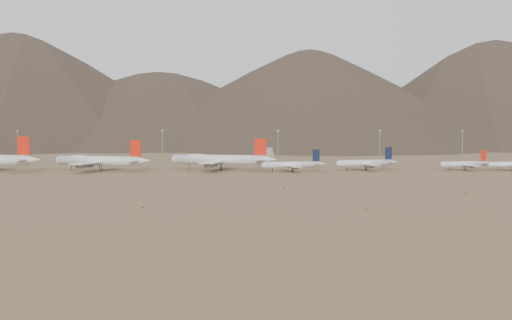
{
  "coord_description": "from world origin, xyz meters",
  "views": [
    {
      "loc": [
        25.88,
        -380.8,
        29.6
      ],
      "look_at": [
        21.09,
        30.0,
        7.27
      ],
      "focal_mm": 45.0,
      "sensor_mm": 36.0,
      "label": 1
    }
  ],
  "objects_px": {
    "narrowbody_a": "(293,165)",
    "control_tower": "(269,156)",
    "narrowbody_b": "(367,163)",
    "widebody_east": "(220,159)",
    "widebody_centre": "(99,161)"
  },
  "relations": [
    {
      "from": "widebody_centre",
      "to": "narrowbody_a",
      "type": "height_order",
      "value": "widebody_centre"
    },
    {
      "from": "widebody_east",
      "to": "narrowbody_a",
      "type": "xyz_separation_m",
      "value": [
        47.23,
        -9.92,
        -2.68
      ]
    },
    {
      "from": "narrowbody_b",
      "to": "narrowbody_a",
      "type": "bearing_deg",
      "value": 175.59
    },
    {
      "from": "widebody_east",
      "to": "control_tower",
      "type": "relative_size",
      "value": 5.87
    },
    {
      "from": "widebody_east",
      "to": "control_tower",
      "type": "xyz_separation_m",
      "value": [
        32.49,
        84.63,
        -1.98
      ]
    },
    {
      "from": "narrowbody_b",
      "to": "control_tower",
      "type": "relative_size",
      "value": 3.65
    },
    {
      "from": "narrowbody_a",
      "to": "narrowbody_b",
      "type": "bearing_deg",
      "value": 0.83
    },
    {
      "from": "control_tower",
      "to": "widebody_east",
      "type": "bearing_deg",
      "value": -111.0
    },
    {
      "from": "widebody_centre",
      "to": "narrowbody_a",
      "type": "xyz_separation_m",
      "value": [
        124.29,
        -2.77,
        -2.35
      ]
    },
    {
      "from": "narrowbody_a",
      "to": "control_tower",
      "type": "height_order",
      "value": "narrowbody_a"
    },
    {
      "from": "narrowbody_b",
      "to": "control_tower",
      "type": "height_order",
      "value": "narrowbody_b"
    },
    {
      "from": "widebody_centre",
      "to": "control_tower",
      "type": "distance_m",
      "value": 142.92
    },
    {
      "from": "widebody_centre",
      "to": "narrowbody_a",
      "type": "distance_m",
      "value": 124.34
    },
    {
      "from": "widebody_centre",
      "to": "narrowbody_b",
      "type": "bearing_deg",
      "value": 19.1
    },
    {
      "from": "narrowbody_a",
      "to": "control_tower",
      "type": "bearing_deg",
      "value": 84.25
    }
  ]
}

